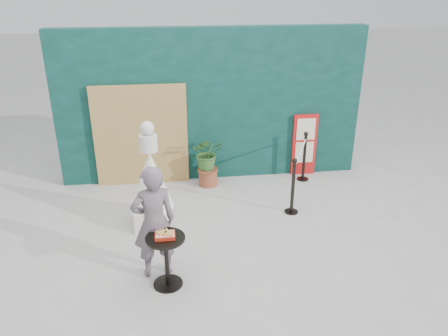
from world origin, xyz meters
TOP-DOWN VIEW (x-y plane):
  - ground at (0.00, 0.00)m, footprint 60.00×60.00m
  - back_wall at (0.00, 3.15)m, footprint 6.00×0.30m
  - bamboo_fence at (-1.40, 2.94)m, footprint 1.80×0.08m
  - woman at (-1.11, -0.06)m, footprint 0.67×0.52m
  - menu_board at (1.90, 2.95)m, footprint 0.50×0.07m
  - statue at (-1.18, 1.28)m, footprint 0.71×0.71m
  - cafe_table at (-0.97, -0.35)m, footprint 0.52×0.52m
  - food_basket at (-0.96, -0.34)m, footprint 0.26×0.19m
  - planter at (-0.13, 2.68)m, footprint 0.60×0.52m
  - stanchion_barrier at (1.53, 2.02)m, footprint 0.84×1.54m

SIDE VIEW (x-z plane):
  - ground at x=0.00m, z-range 0.00..0.00m
  - stanchion_barrier at x=1.53m, z-range -0.02..1.01m
  - cafe_table at x=-0.97m, z-range 0.12..0.87m
  - planter at x=-0.13m, z-range 0.08..1.11m
  - menu_board at x=1.90m, z-range 0.00..1.30m
  - statue at x=-1.18m, z-range -0.17..1.65m
  - food_basket at x=-0.96m, z-range 0.73..0.84m
  - woman at x=-1.11m, z-range 0.00..1.64m
  - bamboo_fence at x=-1.40m, z-range 0.00..2.00m
  - back_wall at x=0.00m, z-range 0.00..3.00m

